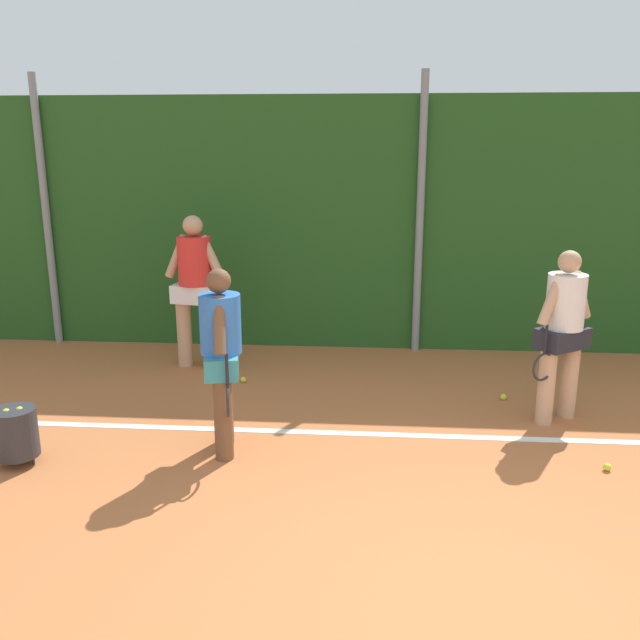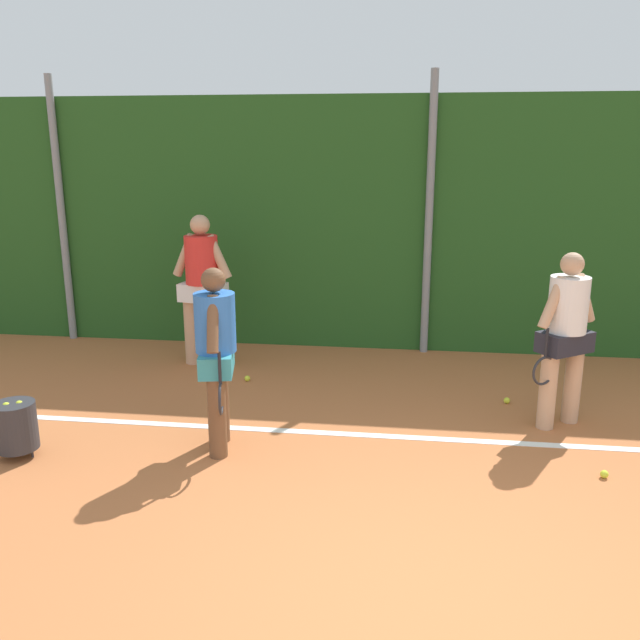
% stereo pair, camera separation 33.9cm
% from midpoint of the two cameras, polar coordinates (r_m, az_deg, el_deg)
% --- Properties ---
extents(ground_plane, '(26.14, 26.14, 0.00)m').
position_cam_midpoint_polar(ground_plane, '(5.64, 8.65, -13.37)').
color(ground_plane, '#B76638').
extents(hedge_fence_backdrop, '(16.99, 0.25, 3.26)m').
position_cam_midpoint_polar(hedge_fence_backdrop, '(8.77, 7.35, 8.00)').
color(hedge_fence_backdrop, '#23511E').
rests_on(hedge_fence_backdrop, ground_plane).
extents(fence_post_left, '(0.10, 0.10, 3.53)m').
position_cam_midpoint_polar(fence_post_left, '(9.66, -23.38, 8.36)').
color(fence_post_left, gray).
rests_on(fence_post_left, ground_plane).
extents(fence_post_center, '(0.10, 0.10, 3.53)m').
position_cam_midpoint_polar(fence_post_center, '(8.58, 7.44, 8.78)').
color(fence_post_center, gray).
rests_on(fence_post_center, ground_plane).
extents(court_baseline_paint, '(12.42, 0.10, 0.01)m').
position_cam_midpoint_polar(court_baseline_paint, '(6.38, 8.13, -9.83)').
color(court_baseline_paint, white).
rests_on(court_baseline_paint, ground_plane).
extents(player_foreground_near, '(0.37, 0.75, 1.65)m').
position_cam_midpoint_polar(player_foreground_near, '(5.81, -10.11, -2.73)').
color(player_foreground_near, brown).
rests_on(player_foreground_near, ground_plane).
extents(player_midcourt, '(0.64, 0.56, 1.69)m').
position_cam_midpoint_polar(player_midcourt, '(6.73, 18.77, -0.63)').
color(player_midcourt, tan).
rests_on(player_midcourt, ground_plane).
extents(player_backcourt_far, '(0.77, 0.41, 1.85)m').
position_cam_midpoint_polar(player_backcourt_far, '(8.12, -11.81, 3.07)').
color(player_backcourt_far, tan).
rests_on(player_backcourt_far, ground_plane).
extents(ball_hopper, '(0.36, 0.36, 0.51)m').
position_cam_midpoint_polar(ball_hopper, '(6.33, -26.06, -8.67)').
color(ball_hopper, '#2D2D33').
rests_on(ball_hopper, ground_plane).
extents(tennis_ball_3, '(0.07, 0.07, 0.07)m').
position_cam_midpoint_polar(tennis_ball_3, '(7.38, 14.19, -6.43)').
color(tennis_ball_3, '#CCDB33').
rests_on(tennis_ball_3, ground_plane).
extents(tennis_ball_4, '(0.07, 0.07, 0.07)m').
position_cam_midpoint_polar(tennis_ball_4, '(7.73, -7.84, -5.11)').
color(tennis_ball_4, '#CCDB33').
rests_on(tennis_ball_4, ground_plane).
extents(tennis_ball_6, '(0.07, 0.07, 0.07)m').
position_cam_midpoint_polar(tennis_ball_6, '(6.12, 21.94, -11.64)').
color(tennis_ball_6, '#CCDB33').
rests_on(tennis_ball_6, ground_plane).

